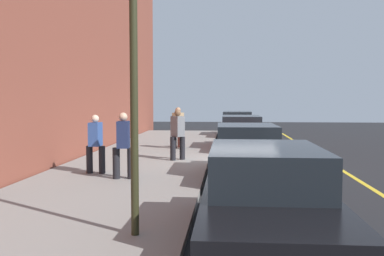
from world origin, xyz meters
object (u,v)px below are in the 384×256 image
(parked_car_white, at_px, (237,125))
(parked_car_red, at_px, (241,134))
(traffic_light_pole, at_px, (133,27))
(pedestrian_grey_coat, at_px, (178,133))
(pedestrian_blue_coat, at_px, (95,142))
(rolling_suitcase, at_px, (180,140))
(parked_car_charcoal, at_px, (247,153))
(pedestrian_navy_coat, at_px, (123,144))
(parked_car_black, at_px, (266,200))
(pedestrian_tan_coat, at_px, (178,127))

(parked_car_white, height_order, parked_car_red, same)
(parked_car_red, distance_m, traffic_light_pole, 12.39)
(pedestrian_grey_coat, relative_size, traffic_light_pole, 0.37)
(pedestrian_blue_coat, bearing_deg, rolling_suitcase, 166.08)
(pedestrian_blue_coat, distance_m, pedestrian_grey_coat, 3.44)
(pedestrian_blue_coat, relative_size, traffic_light_pole, 0.35)
(parked_car_white, xyz_separation_m, parked_car_charcoal, (13.11, -0.05, -0.00))
(pedestrian_grey_coat, relative_size, rolling_suitcase, 1.80)
(pedestrian_navy_coat, bearing_deg, parked_car_white, 166.81)
(parked_car_black, xyz_separation_m, pedestrian_blue_coat, (-5.40, -4.21, 0.26))
(parked_car_charcoal, distance_m, parked_car_black, 5.53)
(parked_car_white, xyz_separation_m, pedestrian_blue_coat, (13.24, -4.24, 0.26))
(parked_car_red, relative_size, traffic_light_pole, 0.97)
(parked_car_red, height_order, pedestrian_blue_coat, pedestrian_blue_coat)
(parked_car_red, xyz_separation_m, traffic_light_pole, (11.96, -2.00, 2.52))
(pedestrian_tan_coat, distance_m, rolling_suitcase, 0.80)
(parked_car_white, relative_size, rolling_suitcase, 4.64)
(pedestrian_navy_coat, xyz_separation_m, traffic_light_pole, (4.54, 1.29, 2.21))
(parked_car_charcoal, distance_m, traffic_light_pole, 6.26)
(pedestrian_tan_coat, height_order, pedestrian_navy_coat, pedestrian_tan_coat)
(rolling_suitcase, bearing_deg, parked_car_black, 12.02)
(parked_car_red, bearing_deg, pedestrian_blue_coat, -32.44)
(parked_car_charcoal, bearing_deg, parked_car_black, 0.22)
(pedestrian_navy_coat, xyz_separation_m, pedestrian_grey_coat, (-3.55, 1.00, -0.00))
(parked_car_charcoal, xyz_separation_m, rolling_suitcase, (-6.52, -2.54, -0.31))
(pedestrian_navy_coat, bearing_deg, parked_car_black, 34.82)
(parked_car_red, bearing_deg, parked_car_white, -179.91)
(parked_car_red, xyz_separation_m, pedestrian_tan_coat, (0.54, -2.65, 0.32))
(parked_car_black, distance_m, pedestrian_tan_coat, 11.84)
(parked_car_white, height_order, parked_car_black, same)
(parked_car_white, bearing_deg, pedestrian_navy_coat, -13.19)
(pedestrian_blue_coat, height_order, pedestrian_grey_coat, pedestrian_grey_coat)
(pedestrian_navy_coat, bearing_deg, parked_car_charcoal, 104.98)
(parked_car_charcoal, height_order, pedestrian_tan_coat, pedestrian_tan_coat)
(parked_car_white, distance_m, parked_car_black, 18.63)
(pedestrian_tan_coat, distance_m, pedestrian_navy_coat, 6.91)
(parked_car_white, distance_m, parked_car_charcoal, 13.11)
(traffic_light_pole, xyz_separation_m, rolling_suitcase, (-11.92, -0.61, -2.83))
(parked_car_red, height_order, pedestrian_grey_coat, pedestrian_grey_coat)
(parked_car_black, relative_size, pedestrian_tan_coat, 2.62)
(pedestrian_tan_coat, bearing_deg, parked_car_white, 159.56)
(rolling_suitcase, bearing_deg, pedestrian_grey_coat, 4.83)
(parked_car_red, height_order, rolling_suitcase, parked_car_red)
(pedestrian_tan_coat, relative_size, pedestrian_blue_coat, 1.06)
(pedestrian_grey_coat, bearing_deg, parked_car_black, 15.27)
(pedestrian_navy_coat, bearing_deg, traffic_light_pole, 15.85)
(pedestrian_navy_coat, bearing_deg, pedestrian_blue_coat, -127.04)
(parked_car_red, distance_m, rolling_suitcase, 2.62)
(pedestrian_navy_coat, bearing_deg, rolling_suitcase, 174.75)
(pedestrian_grey_coat, distance_m, rolling_suitcase, 3.90)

